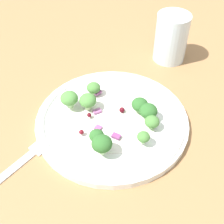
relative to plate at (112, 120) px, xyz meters
The scene contains 23 objects.
ground_plane 3.71cm from the plate, 157.35° to the right, with size 180.00×180.00×2.00cm, color olive.
plate is the anchor object (origin of this frame).
dressing_pool 0.44cm from the plate, 90.00° to the right, with size 14.48×14.48×0.20cm, color white.
broccoli_floret_0 5.06cm from the plate, 27.95° to the right, with size 2.82×2.82×2.86cm.
broccoli_floret_1 5.16cm from the plate, 166.21° to the right, with size 2.74×2.74×2.77cm.
broccoli_floret_2 6.17cm from the plate, behind, with size 2.93×2.93×2.97cm.
broccoli_floret_3 6.85cm from the plate, 159.49° to the left, with size 2.32×2.32×2.35cm.
broccoli_floret_4 7.82cm from the plate, 18.62° to the right, with size 2.91×2.91×2.95cm.
broccoli_floret_5 6.13cm from the plate, 65.70° to the left, with size 2.25×2.25×2.28cm.
broccoli_floret_6 7.89cm from the plate, 77.82° to the left, with size 3.00×3.00×3.04cm.
broccoli_floret_7 6.79cm from the plate, 61.60° to the right, with size 2.38×2.38×2.41cm.
broccoli_floret_8 7.47cm from the plate, 129.21° to the left, with size 1.94×1.94×1.97cm.
cranberry_0 6.14cm from the plate, 37.68° to the left, with size 0.77×0.77×0.77cm, color maroon.
cranberry_1 2.12cm from the plate, 155.23° to the right, with size 0.91×0.91×0.91cm, color #4C0A14.
cranberry_2 5.97cm from the plate, 150.18° to the right, with size 0.90×0.90×0.90cm, color maroon.
cranberry_3 3.90cm from the plate, ahead, with size 0.72×0.72×0.72cm, color #4C0A14.
cranberry_4 7.16cm from the plate, 60.76° to the right, with size 0.82×0.82×0.82cm, color maroon.
onion_bit_0 6.35cm from the plate, 66.32° to the right, with size 1.11×1.36×0.44cm, color #934C84.
onion_bit_1 2.93cm from the plate, 29.18° to the right, with size 0.91×1.35×0.46cm, color #A35B93.
onion_bit_2 3.39cm from the plate, 47.67° to the left, with size 0.99×0.96×0.32cm, color #934C84.
onion_bit_3 4.43cm from the plate, 97.44° to the left, with size 0.88×1.32×0.41cm, color #843D75.
fork 17.62cm from the plate, 31.81° to the left, with size 13.36×15.38×0.50cm.
water_glass 22.40cm from the plate, 123.35° to the right, with size 6.49×6.49×9.66cm, color silver.
Camera 1 is at (3.62, 35.45, 37.30)cm, focal length 48.74 mm.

